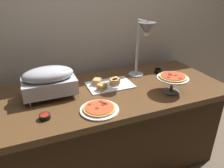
% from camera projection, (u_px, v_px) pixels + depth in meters
% --- Properties ---
extents(ground_plane, '(8.00, 8.00, 0.00)m').
position_uv_depth(ground_plane, '(112.00, 159.00, 2.09)').
color(ground_plane, brown).
extents(back_wall, '(4.40, 0.04, 2.40)m').
position_uv_depth(back_wall, '(92.00, 25.00, 1.99)').
color(back_wall, '#B7A893').
rests_on(back_wall, ground_plane).
extents(buffet_table, '(1.90, 0.84, 0.76)m').
position_uv_depth(buffet_table, '(112.00, 127.00, 1.92)').
color(buffet_table, brown).
rests_on(buffet_table, ground_plane).
extents(chafing_dish, '(0.39, 0.22, 0.25)m').
position_uv_depth(chafing_dish, '(49.00, 80.00, 1.58)').
color(chafing_dish, '#B7BABF').
rests_on(chafing_dish, buffet_table).
extents(heat_lamp, '(0.15, 0.29, 0.52)m').
position_uv_depth(heat_lamp, '(145.00, 35.00, 1.77)').
color(heat_lamp, '#B7BABF').
rests_on(heat_lamp, buffet_table).
extents(pizza_plate_front, '(0.27, 0.27, 0.03)m').
position_uv_depth(pizza_plate_front, '(99.00, 109.00, 1.46)').
color(pizza_plate_front, white).
rests_on(pizza_plate_front, buffet_table).
extents(pizza_plate_center, '(0.25, 0.25, 0.15)m').
position_uv_depth(pizza_plate_center, '(173.00, 79.00, 1.67)').
color(pizza_plate_center, '#595B60').
rests_on(pizza_plate_center, buffet_table).
extents(sandwich_platter, '(0.38, 0.25, 0.06)m').
position_uv_depth(sandwich_platter, '(109.00, 84.00, 1.81)').
color(sandwich_platter, white).
rests_on(sandwich_platter, buffet_table).
extents(sauce_cup_near, '(0.07, 0.07, 0.04)m').
position_uv_depth(sauce_cup_near, '(158.00, 71.00, 2.08)').
color(sauce_cup_near, black).
rests_on(sauce_cup_near, buffet_table).
extents(sauce_cup_far, '(0.07, 0.07, 0.03)m').
position_uv_depth(sauce_cup_far, '(45.00, 117.00, 1.37)').
color(sauce_cup_far, black).
rests_on(sauce_cup_far, buffet_table).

